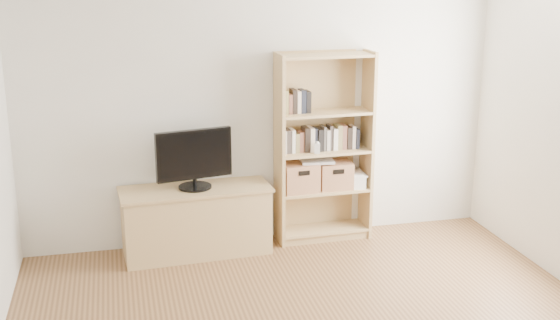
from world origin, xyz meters
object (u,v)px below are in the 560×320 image
object	(u,v)px
television	(194,159)
basket_left	(299,177)
laptop	(317,161)
basket_right	(335,175)
baby_monitor	(317,148)
bookshelf	(324,148)
tv_stand	(196,222)

from	to	relation	value
television	basket_left	xyz separation A→B (m)	(1.00, 0.07, -0.27)
laptop	basket_right	bearing A→B (deg)	9.44
television	basket_left	bearing A→B (deg)	-7.20
television	baby_monitor	size ratio (longest dim) A/B	7.31
bookshelf	laptop	world-z (taller)	bookshelf
bookshelf	laptop	bearing A→B (deg)	-171.75
basket_left	basket_right	distance (m)	0.35
tv_stand	basket_left	size ratio (longest dim) A/B	3.98
basket_right	laptop	bearing A→B (deg)	-175.39
tv_stand	bookshelf	distance (m)	1.39
baby_monitor	laptop	world-z (taller)	baby_monitor
baby_monitor	laptop	bearing A→B (deg)	88.40
bookshelf	basket_left	xyz separation A→B (m)	(-0.24, -0.01, -0.27)
basket_left	basket_right	bearing A→B (deg)	-1.50
basket_left	bookshelf	bearing A→B (deg)	-0.31
baby_monitor	laptop	xyz separation A→B (m)	(0.03, 0.09, -0.15)
tv_stand	baby_monitor	world-z (taller)	baby_monitor
television	basket_left	distance (m)	1.04
television	laptop	bearing A→B (deg)	-7.78
tv_stand	basket_right	world-z (taller)	basket_right
laptop	bookshelf	bearing A→B (deg)	16.03
bookshelf	basket_right	size ratio (longest dim) A/B	5.80
bookshelf	laptop	distance (m)	0.14
baby_monitor	basket_left	distance (m)	0.34
tv_stand	baby_monitor	distance (m)	1.31
basket_left	basket_right	world-z (taller)	basket_left
television	basket_right	distance (m)	1.39
television	baby_monitor	xyz separation A→B (m)	(1.15, -0.02, 0.03)
tv_stand	basket_left	distance (m)	1.06
television	baby_monitor	distance (m)	1.15
basket_right	laptop	xyz separation A→B (m)	(-0.18, -0.01, 0.16)
basket_right	laptop	distance (m)	0.24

